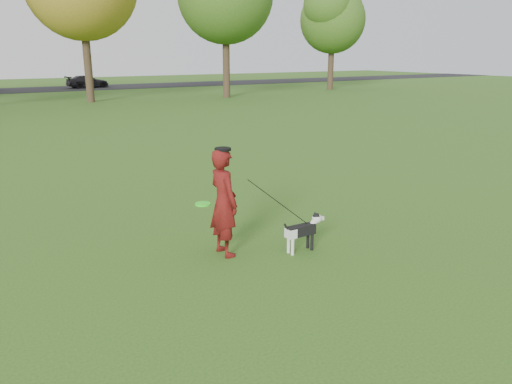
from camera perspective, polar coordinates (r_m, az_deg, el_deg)
ground at (r=8.04m, az=-0.04°, el=-6.72°), size 120.00×120.00×0.00m
road at (r=46.59m, az=-27.24°, el=10.24°), size 120.00×7.00×0.02m
man at (r=7.66m, az=-3.71°, el=-1.21°), size 0.42×0.63×1.68m
dog at (r=7.94m, az=5.48°, el=-4.21°), size 0.80×0.16×0.61m
car_right at (r=47.68m, az=-18.70°, el=11.87°), size 3.80×1.91×1.06m
man_held_items at (r=7.83m, az=2.57°, el=-1.20°), size 1.75×0.68×1.29m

